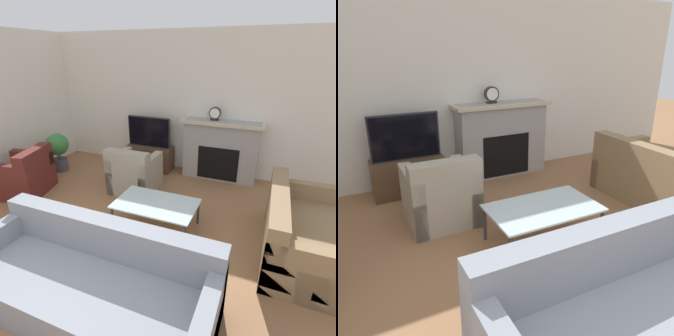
% 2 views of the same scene
% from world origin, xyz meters
% --- Properties ---
extents(wall_back, '(8.81, 0.06, 2.70)m').
position_xyz_m(wall_back, '(0.00, 4.44, 1.35)').
color(wall_back, silver).
rests_on(wall_back, ground_plane).
extents(fireplace, '(1.51, 0.44, 1.14)m').
position_xyz_m(fireplace, '(0.76, 4.22, 0.60)').
color(fireplace, '#9E9993').
rests_on(fireplace, ground_plane).
extents(tv_stand, '(0.97, 0.42, 0.50)m').
position_xyz_m(tv_stand, '(-0.71, 4.12, 0.25)').
color(tv_stand, brown).
rests_on(tv_stand, ground_plane).
extents(tv, '(0.91, 0.06, 0.62)m').
position_xyz_m(tv, '(-0.71, 4.12, 0.81)').
color(tv, '#232328').
rests_on(tv, tv_stand).
extents(couch_sectional, '(2.38, 0.92, 0.82)m').
position_xyz_m(couch_sectional, '(0.25, 0.85, 0.29)').
color(couch_sectional, gray).
rests_on(couch_sectional, ground_plane).
extents(couch_loveseat, '(0.97, 1.58, 0.82)m').
position_xyz_m(couch_loveseat, '(2.15, 2.39, 0.29)').
color(couch_loveseat, '#8C704C').
rests_on(couch_loveseat, ground_plane).
extents(armchair_by_window, '(0.95, 0.97, 0.82)m').
position_xyz_m(armchair_by_window, '(-2.28, 2.34, 0.30)').
color(armchair_by_window, '#5B231E').
rests_on(armchair_by_window, ground_plane).
extents(armchair_accent, '(0.78, 0.75, 0.82)m').
position_xyz_m(armchair_accent, '(-0.53, 3.12, 0.31)').
color(armchair_accent, '#9E937F').
rests_on(armchair_accent, ground_plane).
extents(coffee_table, '(1.13, 0.68, 0.40)m').
position_xyz_m(coffee_table, '(0.29, 2.25, 0.37)').
color(coffee_table, '#333338').
rests_on(coffee_table, ground_plane).
extents(potted_plant, '(0.45, 0.45, 0.80)m').
position_xyz_m(potted_plant, '(-2.41, 3.32, 0.49)').
color(potted_plant, '#47474C').
rests_on(potted_plant, ground_plane).
extents(mantel_clock, '(0.22, 0.07, 0.25)m').
position_xyz_m(mantel_clock, '(0.61, 4.22, 1.27)').
color(mantel_clock, '#28231E').
rests_on(mantel_clock, fireplace).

